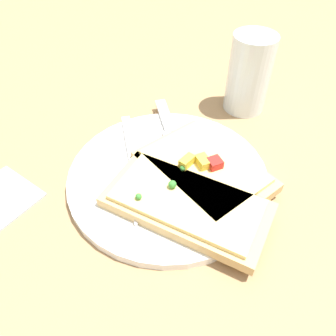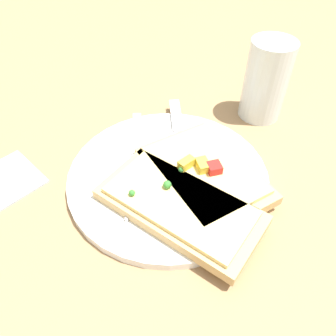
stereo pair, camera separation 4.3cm
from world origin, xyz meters
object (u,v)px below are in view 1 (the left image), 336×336
pizza_slice_main (186,203)px  drinking_glass (249,74)px  fork (135,168)px  knife (172,136)px  plate (168,176)px  pizza_slice_corner (204,170)px

pizza_slice_main → drinking_glass: drinking_glass is taller
fork → knife: (0.08, -0.00, 0.00)m
plate → knife: knife is taller
knife → drinking_glass: bearing=115.2°
fork → pizza_slice_corner: (0.05, -0.08, 0.01)m
pizza_slice_corner → pizza_slice_main: bearing=117.6°
plate → drinking_glass: bearing=-1.4°
plate → drinking_glass: (0.21, -0.01, 0.06)m
fork → drinking_glass: 0.24m
plate → pizza_slice_main: (-0.03, -0.05, 0.02)m
knife → drinking_glass: drinking_glass is taller
knife → pizza_slice_corner: pizza_slice_corner is taller
pizza_slice_main → pizza_slice_corner: (0.06, 0.01, 0.00)m
fork → knife: 0.08m
plate → pizza_slice_corner: 0.05m
pizza_slice_corner → fork: bearing=45.6°
plate → drinking_glass: drinking_glass is taller
knife → pizza_slice_corner: (-0.04, -0.08, 0.01)m
knife → pizza_slice_main: pizza_slice_main is taller
fork → drinking_glass: bearing=121.6°
pizza_slice_corner → drinking_glass: bearing=-64.1°
pizza_slice_corner → drinking_glass: size_ratio=1.54×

